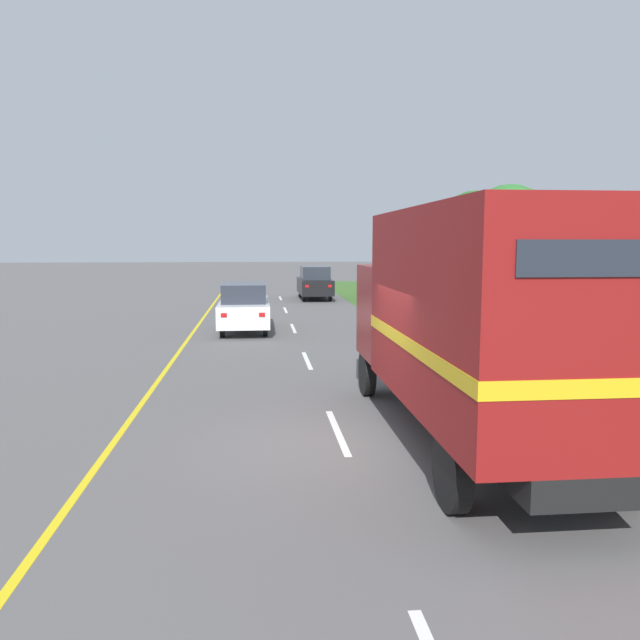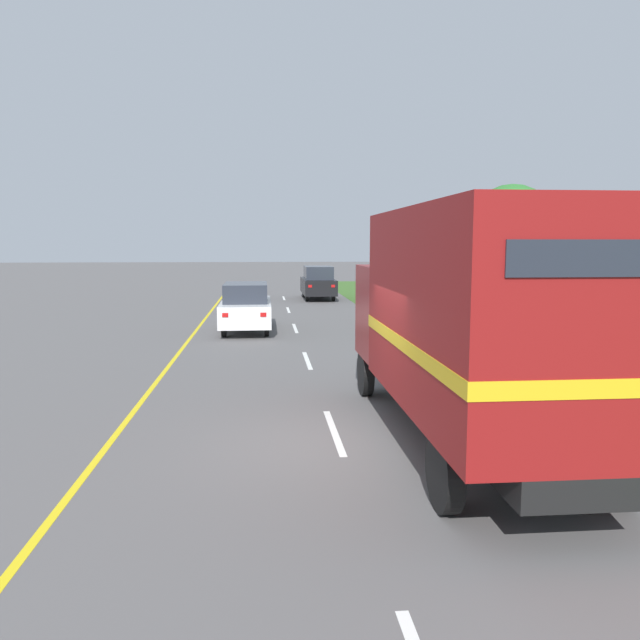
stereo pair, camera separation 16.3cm
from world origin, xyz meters
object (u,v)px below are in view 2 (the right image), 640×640
(roadside_tree_mid, at_px, (506,247))
(roadside_tree_far, at_px, (478,228))
(highway_sign, at_px, (533,291))
(lead_car_white, at_px, (246,307))
(horse_trailer_truck, at_px, (474,319))
(lead_car_black_ahead, at_px, (318,282))
(roadside_tree_near, at_px, (511,228))
(delineator_post, at_px, (591,409))

(roadside_tree_mid, distance_m, roadside_tree_far, 8.47)
(highway_sign, xyz_separation_m, roadside_tree_far, (4.66, 18.05, 2.25))
(highway_sign, bearing_deg, roadside_tree_mid, 72.68)
(lead_car_white, bearing_deg, roadside_tree_mid, 19.88)
(horse_trailer_truck, height_order, lead_car_white, horse_trailer_truck)
(roadside_tree_mid, bearing_deg, roadside_tree_far, 78.99)
(lead_car_black_ahead, relative_size, roadside_tree_near, 0.86)
(lead_car_white, xyz_separation_m, roadside_tree_far, (13.05, 12.39, 3.19))
(horse_trailer_truck, distance_m, lead_car_white, 14.21)
(highway_sign, distance_m, roadside_tree_near, 5.15)
(lead_car_white, distance_m, delineator_post, 14.70)
(horse_trailer_truck, xyz_separation_m, highway_sign, (4.49, 7.96, -0.20))
(roadside_tree_near, bearing_deg, delineator_post, -106.00)
(highway_sign, relative_size, delineator_post, 3.01)
(lead_car_black_ahead, distance_m, delineator_post, 26.52)
(highway_sign, distance_m, delineator_post, 8.23)
(lead_car_black_ahead, xyz_separation_m, delineator_post, (2.19, -26.42, -0.46))
(lead_car_white, bearing_deg, delineator_post, -65.95)
(horse_trailer_truck, height_order, delineator_post, horse_trailer_truck)
(roadside_tree_mid, bearing_deg, highway_sign, -107.32)
(lead_car_white, height_order, roadside_tree_mid, roadside_tree_mid)
(horse_trailer_truck, xyz_separation_m, delineator_post, (2.09, 0.20, -1.55))
(delineator_post, bearing_deg, roadside_tree_far, 74.70)
(lead_car_white, bearing_deg, highway_sign, -34.02)
(roadside_tree_far, relative_size, delineator_post, 6.57)
(lead_car_white, relative_size, roadside_tree_far, 0.74)
(horse_trailer_truck, bearing_deg, roadside_tree_mid, 66.97)
(roadside_tree_near, distance_m, roadside_tree_far, 13.86)
(roadside_tree_near, height_order, delineator_post, roadside_tree_near)
(horse_trailer_truck, distance_m, roadside_tree_near, 13.91)
(highway_sign, xyz_separation_m, delineator_post, (-2.40, -7.76, -1.34))
(roadside_tree_far, xyz_separation_m, delineator_post, (-7.06, -25.81, -3.59))
(roadside_tree_far, bearing_deg, roadside_tree_mid, -101.01)
(roadside_tree_mid, bearing_deg, roadside_tree_near, -110.20)
(horse_trailer_truck, height_order, roadside_tree_far, roadside_tree_far)
(roadside_tree_far, bearing_deg, lead_car_black_ahead, 176.18)
(horse_trailer_truck, distance_m, roadside_tree_mid, 19.32)
(horse_trailer_truck, bearing_deg, delineator_post, 5.49)
(lead_car_black_ahead, bearing_deg, roadside_tree_far, -3.82)
(highway_sign, bearing_deg, roadside_tree_near, 75.98)
(lead_car_white, xyz_separation_m, lead_car_black_ahead, (3.80, 13.01, 0.06))
(horse_trailer_truck, distance_m, roadside_tree_far, 27.65)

